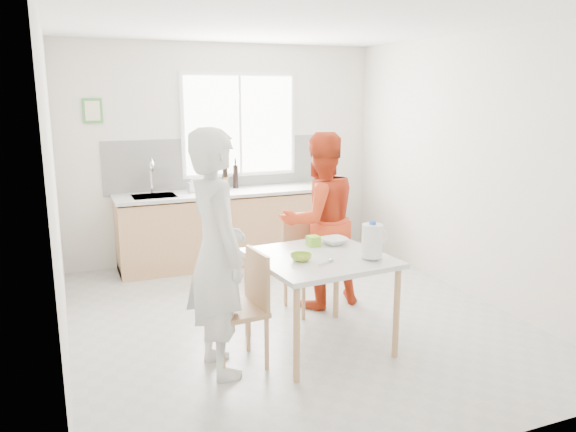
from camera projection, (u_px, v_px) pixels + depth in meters
name	position (u px, v px, depth m)	size (l,w,h in m)	color
ground	(293.00, 318.00, 5.36)	(4.50, 4.50, 0.00)	#B7B7B2
room_shell	(293.00, 145.00, 5.00)	(4.50, 4.50, 4.50)	silver
window	(240.00, 125.00, 7.08)	(1.50, 0.06, 1.30)	white
backsplash	(225.00, 163.00, 7.12)	(3.00, 0.02, 0.65)	white
picture_frame	(92.00, 111.00, 6.39)	(0.22, 0.03, 0.28)	#449142
kitchen_counter	(233.00, 230.00, 7.03)	(2.84, 0.64, 1.37)	tan
dining_table	(319.00, 265.00, 4.63)	(1.12, 1.12, 0.80)	silver
chair_left	(244.00, 303.00, 4.37)	(0.46, 0.46, 0.91)	tan
chair_far	(308.00, 257.00, 5.54)	(0.47, 0.47, 0.94)	tan
person_white	(217.00, 253.00, 4.18)	(0.68, 0.45, 1.87)	silver
person_red	(319.00, 221.00, 5.54)	(0.84, 0.66, 1.74)	red
bowl_green	(301.00, 257.00, 4.47)	(0.17, 0.17, 0.05)	#8BB429
bowl_white	(335.00, 241.00, 4.95)	(0.23, 0.23, 0.06)	white
milk_jug	(373.00, 240.00, 4.47)	(0.23, 0.17, 0.29)	white
green_box	(313.00, 241.00, 4.89)	(0.10, 0.10, 0.09)	#7EC72E
spoon	(325.00, 263.00, 4.38)	(0.01, 0.01, 0.16)	#A5A5AA
cutting_board	(324.00, 185.00, 7.28)	(0.35, 0.25, 0.01)	#A2C22C
wine_bottle_a	(225.00, 177.00, 6.94)	(0.07, 0.07, 0.32)	black
wine_bottle_b	(236.00, 176.00, 7.07)	(0.07, 0.07, 0.30)	black
jar_amber	(226.00, 184.00, 6.93)	(0.06, 0.06, 0.16)	#895F1D
soap_bottle	(192.00, 185.00, 6.76)	(0.08, 0.08, 0.18)	#999999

